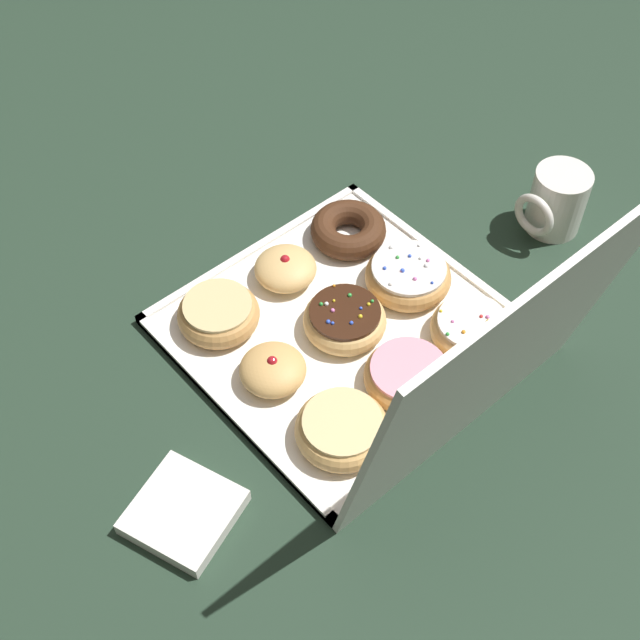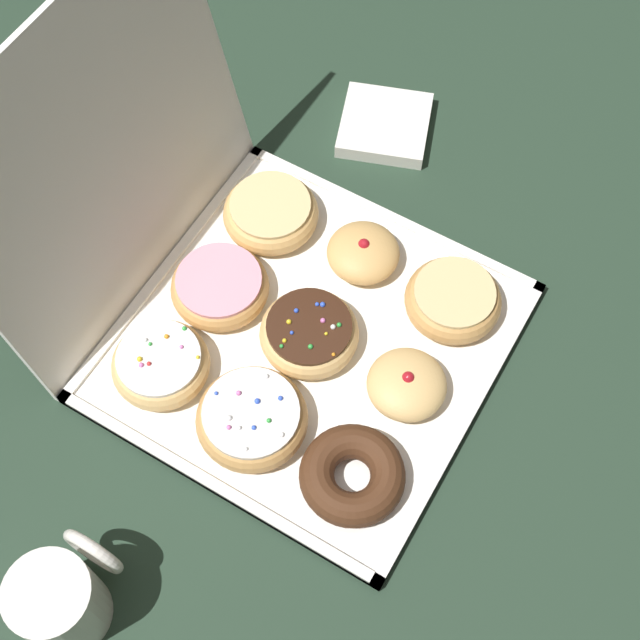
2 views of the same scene
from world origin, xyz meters
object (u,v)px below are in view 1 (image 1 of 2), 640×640
at_px(jelly_filled_donut_5, 271,368).
at_px(sprinkle_donut_6, 471,329).
at_px(glazed_ring_donut_2, 218,313).
at_px(sprinkle_donut_3, 409,276).
at_px(coffee_mug, 556,201).
at_px(pink_frosted_donut_7, 406,378).
at_px(chocolate_cake_ring_donut_0, 348,230).
at_px(jelly_filled_donut_1, 285,269).
at_px(sprinkle_donut_4, 345,317).
at_px(glazed_ring_donut_8, 342,429).
at_px(napkin_stack, 184,512).
at_px(donut_box, 344,331).

relative_size(jelly_filled_donut_5, sprinkle_donut_6, 0.79).
height_order(glazed_ring_donut_2, sprinkle_donut_3, sprinkle_donut_3).
relative_size(sprinkle_donut_6, coffee_mug, 1.06).
bearing_deg(jelly_filled_donut_5, pink_frosted_donut_7, 133.78).
distance_m(pink_frosted_donut_7, coffee_mug, 0.39).
relative_size(chocolate_cake_ring_donut_0, jelly_filled_donut_5, 1.29).
bearing_deg(coffee_mug, chocolate_cake_ring_donut_0, -34.43).
height_order(jelly_filled_donut_5, sprinkle_donut_6, jelly_filled_donut_5).
bearing_deg(jelly_filled_donut_1, chocolate_cake_ring_donut_0, 179.75).
distance_m(sprinkle_donut_4, glazed_ring_donut_8, 0.18).
bearing_deg(glazed_ring_donut_2, sprinkle_donut_6, 134.47).
height_order(pink_frosted_donut_7, glazed_ring_donut_8, glazed_ring_donut_8).
bearing_deg(jelly_filled_donut_1, napkin_stack, 32.15).
bearing_deg(napkin_stack, glazed_ring_donut_8, 167.22).
xyz_separation_m(donut_box, napkin_stack, (0.32, 0.08, 0.00)).
height_order(donut_box, jelly_filled_donut_1, jelly_filled_donut_1).
distance_m(sprinkle_donut_6, napkin_stack, 0.44).
height_order(donut_box, sprinkle_donut_3, sprinkle_donut_3).
distance_m(chocolate_cake_ring_donut_0, jelly_filled_donut_1, 0.12).
xyz_separation_m(sprinkle_donut_4, glazed_ring_donut_8, (0.12, 0.13, -0.00)).
xyz_separation_m(chocolate_cake_ring_donut_0, jelly_filled_donut_5, (0.25, 0.12, 0.00)).
xyz_separation_m(sprinkle_donut_3, pink_frosted_donut_7, (0.13, 0.12, -0.00)).
distance_m(chocolate_cake_ring_donut_0, glazed_ring_donut_2, 0.24).
bearing_deg(napkin_stack, donut_box, -166.44).
bearing_deg(glazed_ring_donut_2, sprinkle_donut_3, 153.21).
relative_size(glazed_ring_donut_8, napkin_stack, 1.03).
relative_size(jelly_filled_donut_1, sprinkle_donut_3, 0.73).
bearing_deg(coffee_mug, sprinkle_donut_4, -8.35).
relative_size(donut_box, coffee_mug, 3.94).
xyz_separation_m(pink_frosted_donut_7, coffee_mug, (-0.38, -0.07, 0.02)).
xyz_separation_m(sprinkle_donut_4, napkin_stack, (0.33, 0.08, -0.02)).
xyz_separation_m(glazed_ring_donut_2, sprinkle_donut_4, (-0.13, 0.12, -0.00)).
bearing_deg(pink_frosted_donut_7, chocolate_cake_ring_donut_0, -117.00).
relative_size(glazed_ring_donut_2, glazed_ring_donut_8, 0.96).
bearing_deg(glazed_ring_donut_8, sprinkle_donut_3, -152.63).
bearing_deg(glazed_ring_donut_2, chocolate_cake_ring_donut_0, -179.14).
bearing_deg(pink_frosted_donut_7, jelly_filled_donut_1, -90.94).
distance_m(chocolate_cake_ring_donut_0, napkin_stack, 0.49).
bearing_deg(glazed_ring_donut_2, jelly_filled_donut_1, -178.04).
distance_m(pink_frosted_donut_7, glazed_ring_donut_8, 0.11).
height_order(chocolate_cake_ring_donut_0, napkin_stack, chocolate_cake_ring_donut_0).
bearing_deg(sprinkle_donut_4, glazed_ring_donut_8, 46.54).
relative_size(jelly_filled_donut_1, napkin_stack, 0.78).
height_order(chocolate_cake_ring_donut_0, sprinkle_donut_4, sprinkle_donut_4).
bearing_deg(jelly_filled_donut_1, sprinkle_donut_3, 133.85).
bearing_deg(donut_box, pink_frosted_donut_7, 87.66).
bearing_deg(napkin_stack, glazed_ring_donut_2, -135.50).
height_order(sprinkle_donut_6, coffee_mug, coffee_mug).
height_order(sprinkle_donut_3, sprinkle_donut_4, same).
distance_m(sprinkle_donut_3, glazed_ring_donut_8, 0.27).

